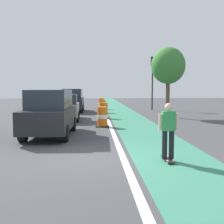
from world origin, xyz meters
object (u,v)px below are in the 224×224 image
Objects in this scene: traffic_barrel_front at (102,117)px; traffic_barrel_far at (101,104)px; traffic_barrel_mid at (104,111)px; parked_suv_third at (73,100)px; street_tree_sidewalk at (168,66)px; traffic_barrel_back at (102,107)px; traffic_light_corner at (153,74)px; parked_suv_nearest at (50,113)px; parked_sedan_second at (64,108)px; skateboarder_on_lane at (168,130)px.

traffic_barrel_front and traffic_barrel_far have the same top height.
traffic_barrel_far is at bearing 89.73° from traffic_barrel_mid.
traffic_barrel_far is (0.04, 8.75, 0.00)m from traffic_barrel_mid.
street_tree_sidewalk reaches higher than parked_suv_third.
traffic_barrel_back is 6.52m from traffic_light_corner.
parked_suv_nearest is 6.07m from parked_sedan_second.
street_tree_sidewalk is at bearing 10.19° from parked_sedan_second.
skateboarder_on_lane is 1.55× the size of traffic_barrel_mid.
parked_sedan_second is 0.82× the size of traffic_light_corner.
street_tree_sidewalk reaches higher than parked_suv_nearest.
skateboarder_on_lane is at bearing -100.26° from traffic_light_corner.
skateboarder_on_lane is 1.55× the size of traffic_barrel_front.
street_tree_sidewalk is at bearing -41.54° from traffic_barrel_back.
parked_suv_third is at bearing 103.60° from traffic_barrel_front.
parked_sedan_second is 0.83× the size of street_tree_sidewalk.
parked_suv_nearest reaches higher than traffic_barrel_mid.
parked_suv_third is 4.23× the size of traffic_barrel_back.
skateboarder_on_lane is 0.33× the size of traffic_light_corner.
parked_suv_third is 9.31m from street_tree_sidewalk.
parked_suv_third is 2.95m from traffic_barrel_back.
traffic_barrel_mid is at bearing -90.36° from traffic_barrel_back.
parked_sedan_second is at bearing 126.40° from traffic_barrel_front.
parked_suv_nearest is at bearing -102.85° from traffic_barrel_back.
parked_suv_third is at bearing 114.90° from traffic_barrel_mid.
parked_sedan_second is 7.85m from street_tree_sidewalk.
parked_suv_third is 8.14m from traffic_light_corner.
traffic_barrel_far is 10.11m from street_tree_sidewalk.
traffic_light_corner is (4.95, 7.40, 2.97)m from traffic_barrel_mid.
parked_suv_third reaches higher than traffic_barrel_back.
parked_suv_third is 4.14m from traffic_barrel_far.
skateboarder_on_lane is 11.81m from traffic_barrel_mid.
traffic_barrel_back is at bearing -25.67° from parked_suv_third.
skateboarder_on_lane is at bearing -48.72° from parked_suv_nearest.
traffic_barrel_back is 1.00× the size of traffic_barrel_far.
traffic_barrel_back and traffic_barrel_far have the same top height.
traffic_barrel_far is (0.01, 4.42, 0.00)m from traffic_barrel_back.
skateboarder_on_lane is at bearing -85.95° from traffic_barrel_far.
traffic_barrel_far is at bearing 80.61° from parked_suv_nearest.
parked_suv_nearest is 7.55m from traffic_barrel_mid.
traffic_barrel_back is (-1.46, 16.04, -0.38)m from skateboarder_on_lane.
skateboarder_on_lane is 6.16m from parked_suv_nearest.
traffic_barrel_back is at bearing -148.00° from traffic_light_corner.
traffic_barrel_back is at bearing 77.15° from parked_suv_nearest.
traffic_light_corner reaches higher than parked_suv_nearest.
street_tree_sidewalk is (7.17, 7.36, 2.63)m from parked_suv_nearest.
traffic_barrel_mid is at bearing -65.10° from parked_suv_third.
parked_sedan_second is at bearing -105.21° from traffic_barrel_far.
traffic_barrel_front is (2.39, -9.86, -0.50)m from parked_suv_third.
parked_sedan_second is 5.97m from traffic_barrel_back.
parked_sedan_second reaches higher than traffic_barrel_front.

